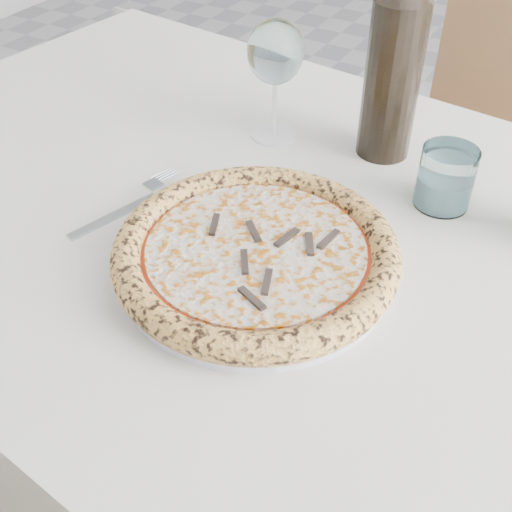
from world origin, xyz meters
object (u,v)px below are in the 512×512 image
(chair_far, at_px, (495,130))
(wine_bottle, at_px, (394,65))
(pizza, at_px, (256,252))
(tumbler, at_px, (445,181))
(wine_glass, at_px, (275,54))
(plate, at_px, (256,263))
(dining_table, at_px, (292,274))

(chair_far, xyz_separation_m, wine_bottle, (-0.08, -0.58, 0.36))
(pizza, height_order, tumbler, tumbler)
(pizza, distance_m, wine_glass, 0.33)
(plate, bearing_deg, tumbler, 58.20)
(plate, bearing_deg, dining_table, 90.00)
(chair_far, xyz_separation_m, wine_glass, (-0.24, -0.62, 0.36))
(plate, xyz_separation_m, wine_glass, (-0.13, 0.29, 0.12))
(pizza, bearing_deg, wine_glass, 114.91)
(plate, distance_m, wine_bottle, 0.35)
(wine_glass, relative_size, wine_bottle, 0.57)
(dining_table, height_order, tumbler, tumbler)
(dining_table, relative_size, chair_far, 1.69)
(dining_table, bearing_deg, wine_glass, 125.58)
(dining_table, relative_size, wine_glass, 8.55)
(wine_glass, bearing_deg, plate, -65.09)
(chair_far, height_order, pizza, chair_far)
(tumbler, bearing_deg, dining_table, -136.85)
(tumbler, bearing_deg, chair_far, 93.51)
(dining_table, height_order, wine_glass, wine_glass)
(chair_far, bearing_deg, plate, -96.76)
(chair_far, relative_size, wine_bottle, 2.91)
(wine_glass, distance_m, tumbler, 0.30)
(wine_glass, distance_m, wine_bottle, 0.17)
(chair_far, relative_size, pizza, 2.78)
(dining_table, height_order, pizza, pizza)
(chair_far, height_order, plate, chair_far)
(plate, bearing_deg, chair_far, 83.24)
(wine_glass, bearing_deg, dining_table, -54.42)
(chair_far, xyz_separation_m, tumbler, (0.04, -0.67, 0.26))
(chair_far, xyz_separation_m, pizza, (-0.11, -0.91, 0.25))
(pizza, relative_size, tumbler, 4.06)
(tumbler, bearing_deg, plate, -121.80)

